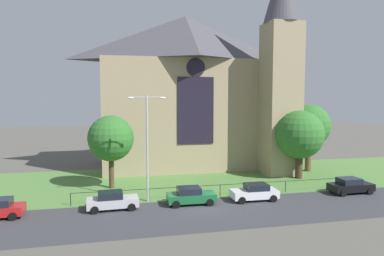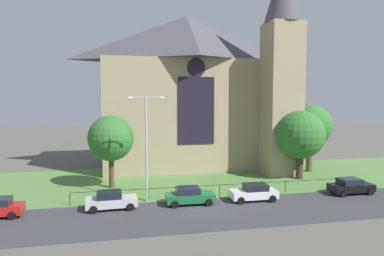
# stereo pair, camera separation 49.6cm
# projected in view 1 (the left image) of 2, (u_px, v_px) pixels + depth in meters

# --- Properties ---
(ground) EXTENTS (160.00, 160.00, 0.00)m
(ground) POSITION_uv_depth(u_px,v_px,m) (180.00, 180.00, 40.69)
(ground) COLOR #56544C
(road_asphalt) EXTENTS (120.00, 8.00, 0.01)m
(road_asphalt) POSITION_uv_depth(u_px,v_px,m) (208.00, 213.00, 29.03)
(road_asphalt) COLOR #38383D
(road_asphalt) RESTS_ON ground
(grass_verge) EXTENTS (120.00, 20.00, 0.01)m
(grass_verge) POSITION_uv_depth(u_px,v_px,m) (183.00, 184.00, 38.74)
(grass_verge) COLOR #517F3D
(grass_verge) RESTS_ON ground
(church_building) EXTENTS (23.20, 16.20, 26.00)m
(church_building) POSITION_uv_depth(u_px,v_px,m) (192.00, 90.00, 48.19)
(church_building) COLOR tan
(church_building) RESTS_ON ground
(iron_railing) EXTENTS (26.93, 0.07, 1.13)m
(iron_railing) POSITION_uv_depth(u_px,v_px,m) (220.00, 186.00, 33.86)
(iron_railing) COLOR black
(iron_railing) RESTS_ON ground
(tree_right_near) EXTENTS (5.49, 5.49, 7.81)m
(tree_right_near) POSITION_uv_depth(u_px,v_px,m) (300.00, 135.00, 40.99)
(tree_right_near) COLOR #423021
(tree_right_near) RESTS_ON ground
(tree_right_far) EXTENTS (5.29, 5.29, 8.37)m
(tree_right_far) POSITION_uv_depth(u_px,v_px,m) (309.00, 126.00, 44.91)
(tree_right_far) COLOR brown
(tree_right_far) RESTS_ON ground
(tree_left_near) EXTENTS (4.67, 4.67, 7.47)m
(tree_left_near) POSITION_uv_depth(u_px,v_px,m) (111.00, 139.00, 36.63)
(tree_left_near) COLOR #4C3823
(tree_left_near) RESTS_ON ground
(streetlamp_near) EXTENTS (3.37, 0.26, 9.51)m
(streetlamp_near) POSITION_uv_depth(u_px,v_px,m) (147.00, 136.00, 31.82)
(streetlamp_near) COLOR #B2B2B7
(streetlamp_near) RESTS_ON ground
(parked_car_silver) EXTENTS (4.27, 2.17, 1.51)m
(parked_car_silver) POSITION_uv_depth(u_px,v_px,m) (112.00, 201.00, 29.98)
(parked_car_silver) COLOR #B7B7BC
(parked_car_silver) RESTS_ON ground
(parked_car_green) EXTENTS (4.24, 2.11, 1.51)m
(parked_car_green) POSITION_uv_depth(u_px,v_px,m) (191.00, 196.00, 31.43)
(parked_car_green) COLOR #196033
(parked_car_green) RESTS_ON ground
(parked_car_white) EXTENTS (4.23, 2.08, 1.51)m
(parked_car_white) POSITION_uv_depth(u_px,v_px,m) (255.00, 192.00, 32.63)
(parked_car_white) COLOR silver
(parked_car_white) RESTS_ON ground
(parked_car_black) EXTENTS (4.23, 2.08, 1.51)m
(parked_car_black) POSITION_uv_depth(u_px,v_px,m) (350.00, 186.00, 34.98)
(parked_car_black) COLOR black
(parked_car_black) RESTS_ON ground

